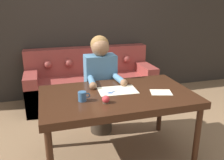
{
  "coord_description": "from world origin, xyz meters",
  "views": [
    {
      "loc": [
        -0.7,
        -1.97,
        1.63
      ],
      "look_at": [
        -0.04,
        0.27,
        0.85
      ],
      "focal_mm": 38.0,
      "sensor_mm": 36.0,
      "label": 1
    }
  ],
  "objects_px": {
    "dining_table": "(117,100)",
    "person": "(101,85)",
    "mug": "(82,96)",
    "pin_cushion": "(106,100)",
    "scissors": "(113,92)",
    "couch": "(91,83)"
  },
  "relations": [
    {
      "from": "person",
      "to": "pin_cushion",
      "type": "distance_m",
      "value": 0.79
    },
    {
      "from": "person",
      "to": "mug",
      "type": "height_order",
      "value": "person"
    },
    {
      "from": "mug",
      "to": "person",
      "type": "bearing_deg",
      "value": 63.33
    },
    {
      "from": "person",
      "to": "mug",
      "type": "distance_m",
      "value": 0.76
    },
    {
      "from": "dining_table",
      "to": "couch",
      "type": "relative_size",
      "value": 0.74
    },
    {
      "from": "couch",
      "to": "person",
      "type": "relative_size",
      "value": 1.66
    },
    {
      "from": "person",
      "to": "dining_table",
      "type": "bearing_deg",
      "value": -86.51
    },
    {
      "from": "scissors",
      "to": "person",
      "type": "bearing_deg",
      "value": 89.73
    },
    {
      "from": "dining_table",
      "to": "couch",
      "type": "distance_m",
      "value": 1.63
    },
    {
      "from": "dining_table",
      "to": "person",
      "type": "height_order",
      "value": "person"
    },
    {
      "from": "dining_table",
      "to": "scissors",
      "type": "xyz_separation_m",
      "value": [
        -0.04,
        0.04,
        0.07
      ]
    },
    {
      "from": "couch",
      "to": "person",
      "type": "height_order",
      "value": "person"
    },
    {
      "from": "couch",
      "to": "dining_table",
      "type": "bearing_deg",
      "value": -91.32
    },
    {
      "from": "person",
      "to": "mug",
      "type": "bearing_deg",
      "value": -116.67
    },
    {
      "from": "mug",
      "to": "pin_cushion",
      "type": "bearing_deg",
      "value": -27.95
    },
    {
      "from": "couch",
      "to": "mug",
      "type": "relative_size",
      "value": 18.28
    },
    {
      "from": "couch",
      "to": "pin_cushion",
      "type": "relative_size",
      "value": 28.88
    },
    {
      "from": "couch",
      "to": "pin_cushion",
      "type": "xyz_separation_m",
      "value": [
        -0.21,
        -1.78,
        0.46
      ]
    },
    {
      "from": "mug",
      "to": "scissors",
      "type": "bearing_deg",
      "value": 21.31
    },
    {
      "from": "pin_cushion",
      "to": "couch",
      "type": "bearing_deg",
      "value": 83.35
    },
    {
      "from": "dining_table",
      "to": "pin_cushion",
      "type": "bearing_deg",
      "value": -131.63
    },
    {
      "from": "dining_table",
      "to": "person",
      "type": "xyz_separation_m",
      "value": [
        -0.03,
        0.57,
        -0.04
      ]
    }
  ]
}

